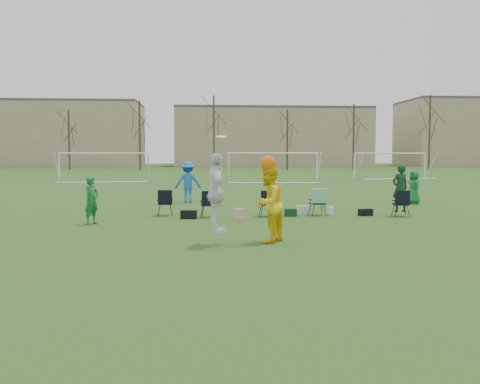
{
  "coord_description": "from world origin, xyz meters",
  "views": [
    {
      "loc": [
        -1.75,
        -11.55,
        2.26
      ],
      "look_at": [
        -0.75,
        2.85,
        1.25
      ],
      "focal_mm": 40.0,
      "sensor_mm": 36.0,
      "label": 1
    }
  ],
  "objects": [
    {
      "name": "tree_line",
      "position": [
        0.24,
        69.85,
        5.09
      ],
      "size": [
        110.28,
        3.28,
        11.4
      ],
      "color": "#382B21",
      "rests_on": "ground"
    },
    {
      "name": "goal_mid",
      "position": [
        4.0,
        32.0,
        1.92
      ],
      "size": [
        7.4,
        0.63,
        2.46
      ],
      "rotation": [
        0.0,
        0.0,
        -0.07
      ],
      "color": "white",
      "rests_on": "ground"
    },
    {
      "name": "fielder_green_near",
      "position": [
        -5.35,
        5.96,
        0.78
      ],
      "size": [
        0.61,
        0.68,
        1.56
      ],
      "primitive_type": "imported",
      "rotation": [
        0.0,
        0.0,
        1.05
      ],
      "color": "#126A30",
      "rests_on": "ground"
    },
    {
      "name": "sideline_setup",
      "position": [
        1.74,
        7.84,
        0.56
      ],
      "size": [
        9.34,
        1.9,
        1.91
      ],
      "color": "#0E361E",
      "rests_on": "ground"
    },
    {
      "name": "center_contest",
      "position": [
        -0.65,
        1.88,
        1.15
      ],
      "size": [
        2.25,
        1.59,
        2.74
      ],
      "color": "white",
      "rests_on": "ground"
    },
    {
      "name": "fielder_green_far",
      "position": [
        7.92,
        12.23,
        0.78
      ],
      "size": [
        0.59,
        0.82,
        1.55
      ],
      "primitive_type": "imported",
      "rotation": [
        0.0,
        0.0,
        -1.44
      ],
      "color": "#126931",
      "rests_on": "ground"
    },
    {
      "name": "ground",
      "position": [
        0.0,
        0.0,
        0.0
      ],
      "size": [
        260.0,
        260.0,
        0.0
      ],
      "primitive_type": "plane",
      "color": "#274E18",
      "rests_on": "ground"
    },
    {
      "name": "fielder_blue",
      "position": [
        -2.46,
        13.88,
        0.97
      ],
      "size": [
        1.29,
        0.78,
        1.94
      ],
      "primitive_type": "imported",
      "rotation": [
        0.0,
        0.0,
        3.19
      ],
      "color": "blue",
      "rests_on": "ground"
    },
    {
      "name": "goal_left",
      "position": [
        -10.0,
        34.0,
        1.92
      ],
      "size": [
        7.39,
        0.76,
        2.46
      ],
      "rotation": [
        0.0,
        0.0,
        0.09
      ],
      "color": "white",
      "rests_on": "ground"
    },
    {
      "name": "goal_right",
      "position": [
        16.0,
        38.0,
        1.92
      ],
      "size": [
        7.35,
        1.14,
        2.46
      ],
      "rotation": [
        0.0,
        0.0,
        0.14
      ],
      "color": "white",
      "rests_on": "ground"
    },
    {
      "name": "building_row",
      "position": [
        6.73,
        96.0,
        5.99
      ],
      "size": [
        126.0,
        16.0,
        13.0
      ],
      "color": "tan",
      "rests_on": "ground"
    }
  ]
}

